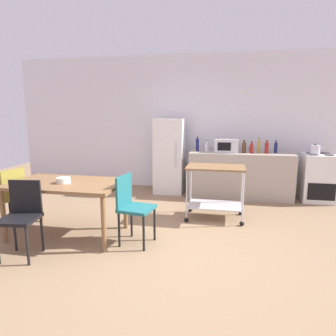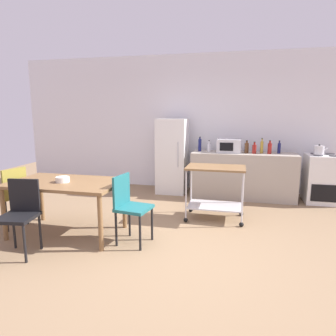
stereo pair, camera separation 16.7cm
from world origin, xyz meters
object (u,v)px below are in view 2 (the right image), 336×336
(chair_teal, at_px, (130,204))
(bottle_soda, at_px, (262,147))
(dining_table, at_px, (66,187))
(bottle_wine, at_px, (279,148))
(kettle, at_px, (319,150))
(chair_olive, at_px, (10,193))
(kitchen_cart, at_px, (215,184))
(stove_oven, at_px, (322,179))
(chair_black, at_px, (20,212))
(bottle_olive_oil, at_px, (200,145))
(refrigerator, at_px, (172,156))
(bottle_sesame_oil, at_px, (247,148))
(microwave, at_px, (229,146))
(bottle_sparkling_water, at_px, (209,147))
(bottle_soy_sauce, at_px, (270,148))
(bottle_hot_sauce, at_px, (254,149))
(fruit_bowl, at_px, (63,179))

(chair_teal, xyz_separation_m, bottle_soda, (1.77, 2.54, 0.50))
(dining_table, height_order, bottle_wine, bottle_wine)
(bottle_soda, xyz_separation_m, bottle_wine, (0.33, 0.06, -0.02))
(bottle_soda, xyz_separation_m, kettle, (1.00, -0.11, -0.02))
(dining_table, distance_m, bottle_soda, 3.69)
(chair_olive, bearing_deg, kitchen_cart, 122.19)
(stove_oven, distance_m, bottle_wine, 0.97)
(chair_black, distance_m, kettle, 4.97)
(bottle_olive_oil, bearing_deg, refrigerator, 175.96)
(bottle_olive_oil, distance_m, bottle_sesame_oil, 0.93)
(chair_black, bearing_deg, microwave, 45.39)
(bottle_olive_oil, xyz_separation_m, microwave, (0.58, -0.06, 0.00))
(chair_olive, height_order, bottle_sesame_oil, bottle_sesame_oil)
(bottle_sparkling_water, height_order, bottle_sesame_oil, bottle_sesame_oil)
(bottle_soy_sauce, xyz_separation_m, bottle_wine, (0.18, 0.13, -0.00))
(refrigerator, relative_size, bottle_soda, 5.34)
(chair_black, height_order, microwave, microwave)
(bottle_olive_oil, bearing_deg, bottle_sesame_oil, -4.44)
(chair_black, bearing_deg, bottle_soda, 38.95)
(dining_table, bearing_deg, chair_olive, 177.53)
(bottle_hot_sauce, height_order, bottle_wine, bottle_wine)
(bottle_wine, height_order, kettle, bottle_wine)
(chair_black, height_order, chair_olive, same)
(bottle_hot_sauce, bearing_deg, refrigerator, 174.69)
(bottle_wine, bearing_deg, fruit_bowl, -139.92)
(bottle_hot_sauce, distance_m, kettle, 1.14)
(chair_black, xyz_separation_m, stove_oven, (4.04, 3.11, -0.07))
(chair_olive, bearing_deg, bottle_soda, 136.32)
(chair_olive, xyz_separation_m, bottle_olive_oil, (2.45, 2.46, 0.51))
(chair_black, height_order, bottle_olive_oil, bottle_olive_oil)
(stove_oven, xyz_separation_m, bottle_sparkling_water, (-2.13, 0.01, 0.54))
(chair_teal, relative_size, chair_black, 1.00)
(dining_table, distance_m, stove_oven, 4.56)
(bottle_soy_sauce, xyz_separation_m, kettle, (0.86, -0.04, -0.01))
(bottle_sesame_oil, height_order, bottle_hot_sauce, bottle_sesame_oil)
(chair_olive, height_order, bottle_soy_sauce, bottle_soy_sauce)
(bottle_olive_oil, relative_size, bottle_soda, 1.01)
(dining_table, xyz_separation_m, bottle_hot_sauce, (2.58, 2.38, 0.32))
(stove_oven, height_order, bottle_sesame_oil, bottle_sesame_oil)
(bottle_sesame_oil, bearing_deg, chair_teal, -120.84)
(bottle_sparkling_water, relative_size, bottle_hot_sauce, 1.00)
(bottle_sparkling_water, xyz_separation_m, bottle_soda, (1.02, -0.00, 0.03))
(chair_olive, distance_m, refrigerator, 3.13)
(stove_oven, bearing_deg, kitchen_cart, -143.46)
(chair_teal, distance_m, kettle, 3.71)
(dining_table, distance_m, bottle_soy_sauce, 3.75)
(bottle_olive_oil, distance_m, microwave, 0.59)
(chair_black, height_order, kettle, kettle)
(dining_table, xyz_separation_m, stove_oven, (3.83, 2.46, -0.22))
(refrigerator, xyz_separation_m, kettle, (2.78, -0.18, 0.23))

